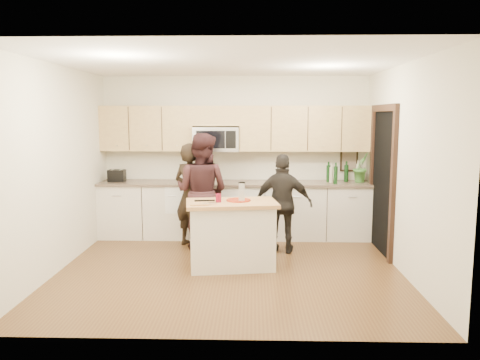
{
  "coord_description": "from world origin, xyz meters",
  "views": [
    {
      "loc": [
        0.31,
        -6.04,
        2.03
      ],
      "look_at": [
        0.13,
        0.35,
        1.16
      ],
      "focal_mm": 35.0,
      "sensor_mm": 36.0,
      "label": 1
    }
  ],
  "objects_px": {
    "toaster": "(117,176)",
    "woman_left": "(191,195)",
    "woman_center": "(202,192)",
    "woman_right": "(283,204)",
    "island": "(232,234)"
  },
  "relations": [
    {
      "from": "woman_right",
      "to": "woman_center",
      "type": "bearing_deg",
      "value": 1.64
    },
    {
      "from": "woman_left",
      "to": "woman_center",
      "type": "xyz_separation_m",
      "value": [
        0.19,
        -0.15,
        0.08
      ]
    },
    {
      "from": "woman_left",
      "to": "woman_right",
      "type": "bearing_deg",
      "value": -164.29
    },
    {
      "from": "island",
      "to": "toaster",
      "type": "relative_size",
      "value": 4.76
    },
    {
      "from": "woman_right",
      "to": "woman_left",
      "type": "bearing_deg",
      "value": -3.38
    },
    {
      "from": "woman_center",
      "to": "woman_left",
      "type": "bearing_deg",
      "value": -18.85
    },
    {
      "from": "toaster",
      "to": "woman_left",
      "type": "distance_m",
      "value": 1.44
    },
    {
      "from": "island",
      "to": "woman_right",
      "type": "bearing_deg",
      "value": 35.65
    },
    {
      "from": "woman_left",
      "to": "woman_center",
      "type": "bearing_deg",
      "value": 169.08
    },
    {
      "from": "woman_left",
      "to": "woman_right",
      "type": "relative_size",
      "value": 1.1
    },
    {
      "from": "woman_center",
      "to": "island",
      "type": "bearing_deg",
      "value": 140.22
    },
    {
      "from": "woman_center",
      "to": "woman_right",
      "type": "bearing_deg",
      "value": -167.21
    },
    {
      "from": "toaster",
      "to": "woman_right",
      "type": "bearing_deg",
      "value": -17.6
    },
    {
      "from": "island",
      "to": "woman_left",
      "type": "bearing_deg",
      "value": 115.3
    },
    {
      "from": "woman_center",
      "to": "woman_right",
      "type": "relative_size",
      "value": 1.2
    }
  ]
}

